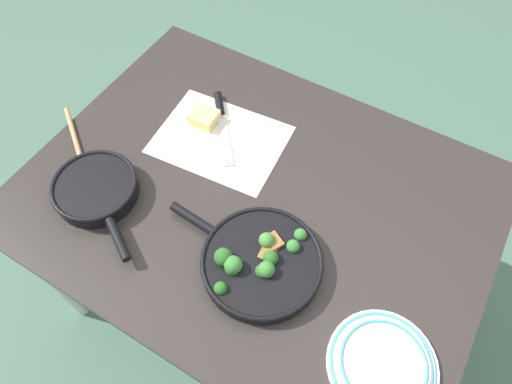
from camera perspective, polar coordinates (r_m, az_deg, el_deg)
ground_plane at (r=1.94m, az=0.00°, el=-12.55°), size 14.00×14.00×0.00m
dining_table_red at (r=1.32m, az=0.00°, el=-2.32°), size 1.26×0.95×0.76m
skillet_broccoli at (r=1.13m, az=0.47°, el=-8.63°), size 0.44×0.30×0.07m
skillet_eggs at (r=1.31m, az=-19.37°, el=0.32°), size 0.33×0.25×0.05m
wooden_spoon at (r=1.40m, az=-20.96°, el=3.51°), size 0.31×0.23×0.02m
parchment_sheet at (r=1.38m, az=-4.49°, el=6.56°), size 0.40×0.31×0.00m
grater_knife at (r=1.42m, az=-4.34°, el=9.26°), size 0.20×0.23×0.02m
cheese_block at (r=1.41m, az=-6.52°, el=9.23°), size 0.08×0.08×0.04m
dinner_plate_stack at (r=1.11m, az=15.55°, el=-20.03°), size 0.25×0.25×0.03m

